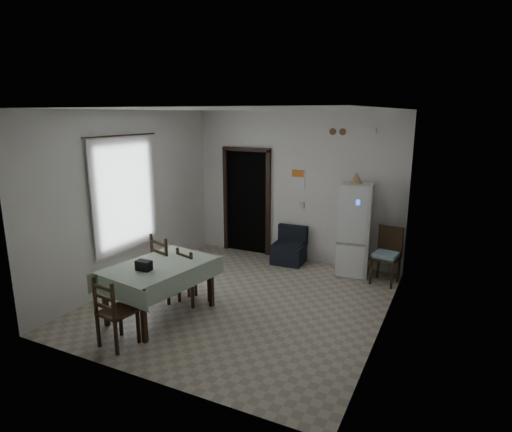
{
  "coord_description": "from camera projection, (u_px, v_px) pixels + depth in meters",
  "views": [
    {
      "loc": [
        2.9,
        -5.44,
        2.84
      ],
      "look_at": [
        0.0,
        0.5,
        1.25
      ],
      "focal_mm": 30.0,
      "sensor_mm": 36.0,
      "label": 1
    }
  ],
  "objects": [
    {
      "name": "vent_left",
      "position": [
        333.0,
        132.0,
        7.72
      ],
      "size": [
        0.12,
        0.03,
        0.12
      ],
      "primitive_type": "cylinder",
      "rotation": [
        1.57,
        0.0,
        0.0
      ],
      "color": "brown",
      "rests_on": "ground"
    },
    {
      "name": "dining_chair_near_head",
      "position": [
        117.0,
        311.0,
        5.28
      ],
      "size": [
        0.45,
        0.45,
        0.93
      ],
      "primitive_type": null,
      "rotation": [
        0.0,
        0.0,
        3.01
      ],
      "color": "black",
      "rests_on": "ground"
    },
    {
      "name": "ceiling",
      "position": [
        240.0,
        109.0,
        5.98
      ],
      "size": [
        4.2,
        4.5,
        0.02
      ],
      "primitive_type": null,
      "color": "white",
      "rests_on": "ground"
    },
    {
      "name": "emergency_light",
      "position": [
        369.0,
        131.0,
        7.42
      ],
      "size": [
        0.25,
        0.07,
        0.09
      ],
      "primitive_type": "cube",
      "color": "white",
      "rests_on": "ground"
    },
    {
      "name": "wall_back",
      "position": [
        295.0,
        187.0,
        8.28
      ],
      "size": [
        4.2,
        0.02,
        2.9
      ],
      "primitive_type": null,
      "color": "silver",
      "rests_on": "ground"
    },
    {
      "name": "tan_cone",
      "position": [
        356.0,
        178.0,
        7.44
      ],
      "size": [
        0.26,
        0.26,
        0.19
      ],
      "primitive_type": "cone",
      "rotation": [
        0.0,
        0.0,
        -0.1
      ],
      "color": "tan",
      "rests_on": "fridge"
    },
    {
      "name": "wall_front",
      "position": [
        138.0,
        254.0,
        4.35
      ],
      "size": [
        4.2,
        0.02,
        2.9
      ],
      "primitive_type": null,
      "color": "silver",
      "rests_on": "ground"
    },
    {
      "name": "calendar_image",
      "position": [
        298.0,
        173.0,
        8.18
      ],
      "size": [
        0.24,
        0.01,
        0.14
      ],
      "primitive_type": "cube",
      "color": "orange",
      "rests_on": "ground"
    },
    {
      "name": "black_bag",
      "position": [
        144.0,
        265.0,
        5.76
      ],
      "size": [
        0.21,
        0.13,
        0.14
      ],
      "primitive_type": "cube",
      "rotation": [
        0.0,
        0.0,
        0.02
      ],
      "color": "black",
      "rests_on": "dining_table"
    },
    {
      "name": "wall_right",
      "position": [
        387.0,
        226.0,
        5.42
      ],
      "size": [
        0.02,
        4.5,
        2.9
      ],
      "primitive_type": null,
      "color": "silver",
      "rests_on": "ground"
    },
    {
      "name": "dining_chair_far_left",
      "position": [
        170.0,
        266.0,
        6.66
      ],
      "size": [
        0.56,
        0.56,
        1.05
      ],
      "primitive_type": null,
      "rotation": [
        0.0,
        0.0,
        2.84
      ],
      "color": "black",
      "rests_on": "ground"
    },
    {
      "name": "navy_seat",
      "position": [
        289.0,
        245.0,
        8.26
      ],
      "size": [
        0.61,
        0.59,
        0.71
      ],
      "primitive_type": null,
      "rotation": [
        0.0,
        0.0,
        0.04
      ],
      "color": "black",
      "rests_on": "ground"
    },
    {
      "name": "doorway",
      "position": [
        252.0,
        200.0,
        9.0
      ],
      "size": [
        1.06,
        0.52,
        2.22
      ],
      "color": "black",
      "rests_on": "ground"
    },
    {
      "name": "curtain_rod",
      "position": [
        121.0,
        135.0,
        6.76
      ],
      "size": [
        0.02,
        1.6,
        0.02
      ],
      "primitive_type": "cylinder",
      "rotation": [
        1.57,
        0.0,
        0.0
      ],
      "color": "black",
      "rests_on": "ground"
    },
    {
      "name": "window_recess",
      "position": [
        120.0,
        194.0,
        7.03
      ],
      "size": [
        0.1,
        1.2,
        1.6
      ],
      "primitive_type": "cube",
      "color": "silver",
      "rests_on": "ground"
    },
    {
      "name": "ground",
      "position": [
        242.0,
        301.0,
        6.66
      ],
      "size": [
        4.5,
        4.5,
        0.0
      ],
      "primitive_type": "plane",
      "color": "#AAA08B",
      "rests_on": "ground"
    },
    {
      "name": "vent_right",
      "position": [
        343.0,
        132.0,
        7.64
      ],
      "size": [
        0.12,
        0.03,
        0.12
      ],
      "primitive_type": "cylinder",
      "rotation": [
        1.57,
        0.0,
        0.0
      ],
      "color": "brown",
      "rests_on": "ground"
    },
    {
      "name": "corner_chair",
      "position": [
        386.0,
        256.0,
        7.23
      ],
      "size": [
        0.48,
        0.48,
        0.97
      ],
      "primitive_type": null,
      "rotation": [
        0.0,
        0.0,
        -0.16
      ],
      "color": "black",
      "rests_on": "ground"
    },
    {
      "name": "dining_chair_far_right",
      "position": [
        194.0,
        275.0,
        6.52
      ],
      "size": [
        0.47,
        0.47,
        0.88
      ],
      "primitive_type": null,
      "rotation": [
        0.0,
        0.0,
        2.85
      ],
      "color": "black",
      "rests_on": "ground"
    },
    {
      "name": "light_switch",
      "position": [
        302.0,
        205.0,
        8.29
      ],
      "size": [
        0.08,
        0.02,
        0.12
      ],
      "primitive_type": "cube",
      "color": "beige",
      "rests_on": "ground"
    },
    {
      "name": "wall_left",
      "position": [
        131.0,
        198.0,
        7.21
      ],
      "size": [
        0.02,
        4.5,
        2.9
      ],
      "primitive_type": null,
      "color": "silver",
      "rests_on": "ground"
    },
    {
      "name": "calendar",
      "position": [
        298.0,
        179.0,
        8.21
      ],
      "size": [
        0.28,
        0.02,
        0.4
      ],
      "primitive_type": "cube",
      "color": "white",
      "rests_on": "ground"
    },
    {
      "name": "fridge",
      "position": [
        355.0,
        230.0,
        7.61
      ],
      "size": [
        0.6,
        0.6,
        1.65
      ],
      "primitive_type": null,
      "rotation": [
        0.0,
        0.0,
        0.12
      ],
      "color": "white",
      "rests_on": "ground"
    },
    {
      "name": "curtain",
      "position": [
        125.0,
        194.0,
        6.99
      ],
      "size": [
        0.02,
        1.45,
        1.85
      ],
      "primitive_type": "cube",
      "color": "silver",
      "rests_on": "ground"
    },
    {
      "name": "dining_table",
      "position": [
        161.0,
        290.0,
        6.09
      ],
      "size": [
        1.21,
        1.63,
        0.78
      ],
      "primitive_type": null,
      "rotation": [
        0.0,
        0.0,
        -0.16
      ],
      "color": "#A2B79C",
      "rests_on": "ground"
    }
  ]
}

